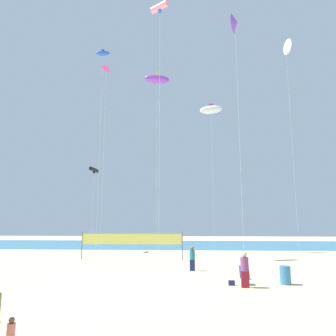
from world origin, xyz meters
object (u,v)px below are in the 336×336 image
beachgoer_plum_shirt (245,268)px  volleyball_net (132,240)px  beachgoer_teal_shirt (192,258)px  kite_blue_inflatable (103,54)px  kite_violet_inflatable (157,79)px  toddler_figure (11,335)px  kite_violet_delta (235,23)px  kite_pink_tube (160,8)px  kite_white_delta (286,47)px  beach_handbag (232,283)px  kite_black_tube (94,170)px  kite_magenta_diamond (107,71)px  folding_beach_chair (245,275)px  kite_white_inflatable (211,110)px  trash_barrel (285,275)px

beachgoer_plum_shirt → volleyball_net: 14.18m
beachgoer_teal_shirt → kite_blue_inflatable: size_ratio=0.08×
beachgoer_plum_shirt → kite_violet_inflatable: 20.49m
kite_blue_inflatable → toddler_figure: bearing=-79.3°
kite_violet_delta → kite_pink_tube: size_ratio=1.06×
kite_white_delta → kite_violet_inflatable: 14.28m
kite_white_delta → beach_handbag: bearing=-119.4°
volleyball_net → beach_handbag: 13.48m
kite_blue_inflatable → kite_violet_inflatable: (5.50, -0.55, -3.09)m
kite_black_tube → beachgoer_plum_shirt: bearing=-54.2°
kite_violet_inflatable → kite_magenta_diamond: kite_violet_inflatable is taller
kite_violet_inflatable → kite_pink_tube: 9.80m
beachgoer_teal_shirt → folding_beach_chair: bearing=-167.8°
beach_handbag → kite_white_delta: 26.85m
kite_violet_inflatable → kite_white_inflatable: size_ratio=1.03×
volleyball_net → folding_beach_chair: bearing=-54.3°
kite_magenta_diamond → kite_white_inflatable: bearing=49.5°
kite_white_inflatable → kite_blue_inflatable: bearing=-149.8°
beach_handbag → kite_violet_inflatable: bearing=113.7°
kite_magenta_diamond → folding_beach_chair: bearing=-36.6°
folding_beach_chair → kite_violet_inflatable: bearing=133.4°
trash_barrel → kite_black_tube: kite_black_tube is taller
folding_beach_chair → kite_white_delta: bearing=78.3°
kite_pink_tube → kite_black_tube: 20.25m
kite_black_tube → kite_pink_tube: bearing=-61.5°
beachgoer_teal_shirt → beach_handbag: bearing=-176.6°
beachgoer_plum_shirt → kite_blue_inflatable: 25.13m
folding_beach_chair → trash_barrel: 2.08m
kite_pink_tube → kite_white_inflatable: kite_pink_tube is taller
kite_violet_inflatable → kite_black_tube: size_ratio=1.87×
kite_pink_tube → kite_violet_delta: bearing=28.2°
beachgoer_teal_shirt → kite_blue_inflatable: (-8.57, 7.04, 18.85)m
beachgoer_plum_shirt → beach_handbag: 1.13m
beach_handbag → kite_violet_delta: 18.10m
beachgoer_teal_shirt → volleyball_net: volleyball_net is taller
beach_handbag → kite_magenta_diamond: 19.33m
beach_handbag → folding_beach_chair: bearing=23.9°
volleyball_net → kite_black_tube: 11.43m
beachgoer_teal_shirt → beach_handbag: size_ratio=5.04×
beachgoer_teal_shirt → kite_black_tube: 18.85m
toddler_figure → kite_violet_delta: 23.34m
trash_barrel → beach_handbag: 2.87m
toddler_figure → trash_barrel: size_ratio=0.94×
toddler_figure → folding_beach_chair: 11.98m
folding_beach_chair → kite_blue_inflatable: bearing=150.0°
volleyball_net → kite_pink_tube: 18.43m
kite_white_delta → kite_magenta_diamond: (-16.98, -7.07, -5.57)m
beach_handbag → kite_white_inflatable: bearing=88.3°
toddler_figure → kite_white_inflatable: 32.43m
kite_violet_inflatable → kite_violet_delta: bearing=-47.0°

